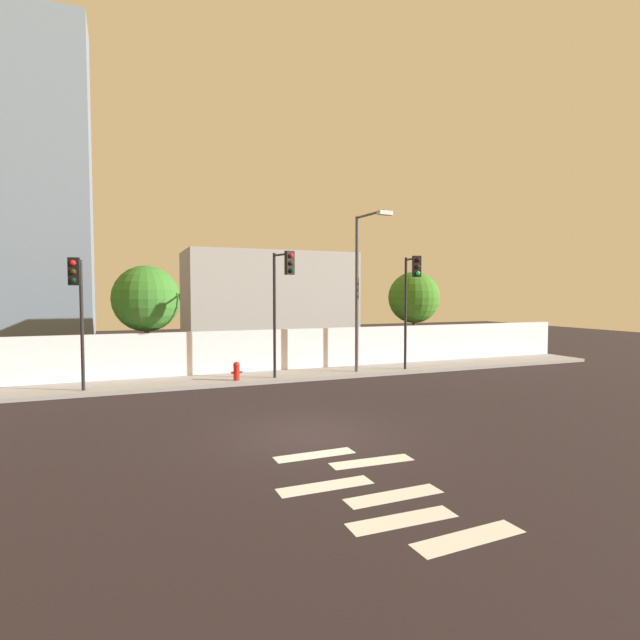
# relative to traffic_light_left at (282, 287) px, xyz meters

# --- Properties ---
(ground_plane) EXTENTS (80.00, 80.00, 0.00)m
(ground_plane) POSITION_rel_traffic_light_left_xyz_m (-1.52, -6.96, -3.78)
(ground_plane) COLOR black
(sidewalk) EXTENTS (36.00, 2.40, 0.15)m
(sidewalk) POSITION_rel_traffic_light_left_xyz_m (-1.52, 1.24, -3.71)
(sidewalk) COLOR gray
(sidewalk) RESTS_ON ground
(perimeter_wall) EXTENTS (36.00, 0.18, 1.80)m
(perimeter_wall) POSITION_rel_traffic_light_left_xyz_m (-1.52, 2.53, -2.73)
(perimeter_wall) COLOR white
(perimeter_wall) RESTS_ON sidewalk
(crosswalk_marking) EXTENTS (3.23, 4.74, 0.01)m
(crosswalk_marking) POSITION_rel_traffic_light_left_xyz_m (-1.71, -10.64, -3.78)
(crosswalk_marking) COLOR silver
(crosswalk_marking) RESTS_ON ground
(traffic_light_left) EXTENTS (0.52, 1.37, 5.00)m
(traffic_light_left) POSITION_rel_traffic_light_left_xyz_m (0.00, 0.00, 0.00)
(traffic_light_left) COLOR black
(traffic_light_left) RESTS_ON sidewalk
(traffic_light_center) EXTENTS (0.36, 1.37, 4.55)m
(traffic_light_center) POSITION_rel_traffic_light_left_xyz_m (-7.19, -0.02, -0.31)
(traffic_light_center) COLOR black
(traffic_light_center) RESTS_ON sidewalk
(traffic_light_right) EXTENTS (0.36, 1.27, 4.99)m
(traffic_light_right) POSITION_rel_traffic_light_left_xyz_m (5.91, 0.05, -0.01)
(traffic_light_right) COLOR black
(traffic_light_right) RESTS_ON sidewalk
(street_lamp_curbside) EXTENTS (0.62, 2.31, 6.69)m
(street_lamp_curbside) POSITION_rel_traffic_light_left_xyz_m (3.66, 0.47, 0.38)
(street_lamp_curbside) COLOR #4C4C51
(street_lamp_curbside) RESTS_ON sidewalk
(fire_hydrant) EXTENTS (0.44, 0.26, 0.73)m
(fire_hydrant) POSITION_rel_traffic_light_left_xyz_m (-1.71, 0.54, -3.24)
(fire_hydrant) COLOR red
(fire_hydrant) RESTS_ON sidewalk
(roadside_tree_midleft) EXTENTS (2.76, 2.76, 4.71)m
(roadside_tree_midleft) POSITION_rel_traffic_light_left_xyz_m (-4.86, 3.39, -0.46)
(roadside_tree_midleft) COLOR brown
(roadside_tree_midleft) RESTS_ON ground
(roadside_tree_midright) EXTENTS (2.65, 2.65, 4.67)m
(roadside_tree_midright) POSITION_rel_traffic_light_left_xyz_m (8.22, 3.39, -0.45)
(roadside_tree_midright) COLOR brown
(roadside_tree_midright) RESTS_ON ground
(low_building_distant) EXTENTS (12.00, 6.00, 6.53)m
(low_building_distant) POSITION_rel_traffic_light_left_xyz_m (4.28, 16.53, -0.52)
(low_building_distant) COLOR #9E9E9E
(low_building_distant) RESTS_ON ground
(tower_on_skyline) EXTENTS (7.60, 5.00, 26.24)m
(tower_on_skyline) POSITION_rel_traffic_light_left_xyz_m (-11.74, 28.53, 9.34)
(tower_on_skyline) COLOR slate
(tower_on_skyline) RESTS_ON ground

